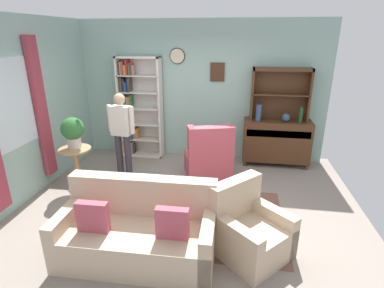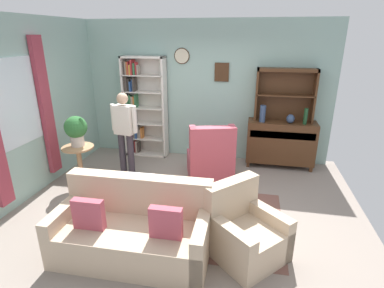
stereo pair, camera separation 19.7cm
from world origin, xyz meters
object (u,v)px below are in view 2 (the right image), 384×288
Objects in this scene: sideboard at (280,142)px; armchair_floral at (244,233)px; vase_tall at (263,114)px; vase_round at (290,119)px; bookshelf at (142,108)px; coffee_table at (152,194)px; sideboard_hutch at (286,88)px; plant_stand at (80,162)px; wingback_chair at (210,159)px; couch_floral at (134,231)px; person_reading at (125,129)px; book_stack at (155,192)px; bottle_wine at (306,116)px; potted_plant_large at (76,129)px.

armchair_floral is at bearing -101.84° from sideboard.
vase_tall reaches higher than vase_round.
coffee_table is at bearing -67.04° from bookshelf.
plant_stand is at bearing -153.38° from sideboard_hutch.
wingback_chair is 2.27m from plant_stand.
couch_floral is 2.45× the size of plant_stand.
vase_round is at bearing 17.87° from person_reading.
book_stack is (-1.97, -2.24, -0.56)m from vase_round.
sideboard_hutch is 0.66m from bottle_wine.
potted_plant_large is at bearing -157.20° from vase_round.
sideboard_hutch is 1.05× the size of wingback_chair.
person_reading is at bearing -158.21° from sideboard_hutch.
vase_tall is at bearing 21.11° from person_reading.
sideboard is at bearing 11.63° from vase_tall.
coffee_table is at bearing -125.22° from vase_tall.
couch_floral is 1.16× the size of person_reading.
armchair_floral is at bearing -22.82° from plant_stand.
book_stack is at bearing -50.91° from coffee_table.
potted_plant_large reaches higher than vase_tall.
couch_floral is 1.31m from armchair_floral.
bookshelf reaches higher than plant_stand.
sideboard_hutch is (0.00, 0.11, 1.05)m from sideboard.
sideboard is 7.65× the size of vase_round.
potted_plant_large is at bearing -153.99° from sideboard_hutch.
bookshelf is 1.91× the size of sideboard_hutch.
vase_round is at bearing -53.52° from sideboard_hutch.
book_stack is (-1.45, -2.23, -0.63)m from vase_tall.
sideboard_hutch is 0.60m from vase_round.
armchair_floral is at bearing -94.11° from vase_tall.
wingback_chair is at bearing 18.03° from potted_plant_large.
plant_stand is (-3.41, -1.60, -0.06)m from sideboard.
vase_round is 3.90m from plant_stand.
person_reading is (0.60, 0.59, 0.45)m from plant_stand.
plant_stand is 0.95m from person_reading.
wingback_chair is at bearing -138.44° from vase_tall.
bookshelf is at bearing 128.73° from armchair_floral.
sideboard_hutch reaches higher than vase_tall.
vase_tall is 2.73m from coffee_table.
bookshelf reaches higher than coffee_table.
potted_plant_large is (-3.03, -1.48, -0.04)m from vase_tall.
couch_floral is at bearing -71.97° from bookshelf.
bottle_wine is 1.73× the size of book_stack.
sideboard is 1.20× the size of armchair_floral.
book_stack is (-1.84, -2.31, -0.06)m from sideboard.
coffee_table is 0.14m from book_stack.
person_reading reaches higher than vase_round.
potted_plant_large is (-2.15, -0.70, 0.65)m from wingback_chair.
vase_tall is 2.83m from armchair_floral.
wingback_chair reaches higher than sideboard.
vase_tall is 0.63× the size of potted_plant_large.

